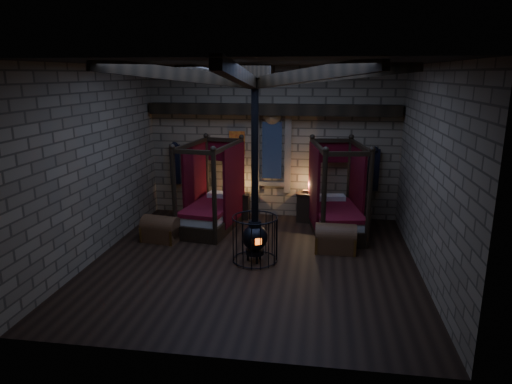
# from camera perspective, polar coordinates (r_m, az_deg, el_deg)

# --- Properties ---
(room) EXTENTS (7.02, 7.02, 4.29)m
(room) POSITION_cam_1_polar(r_m,az_deg,el_deg) (9.36, -0.27, 13.02)
(room) COLOR black
(room) RESTS_ON ground
(bed_left) EXTENTS (1.44, 2.32, 2.29)m
(bed_left) POSITION_cam_1_polar(r_m,az_deg,el_deg) (12.11, -5.50, -1.95)
(bed_left) COLOR black
(bed_left) RESTS_ON ground
(bed_right) EXTENTS (1.52, 2.37, 2.31)m
(bed_right) POSITION_cam_1_polar(r_m,az_deg,el_deg) (11.90, 9.95, -2.38)
(bed_right) COLOR black
(bed_right) RESTS_ON ground
(trunk_left) EXTENTS (0.97, 0.71, 0.65)m
(trunk_left) POSITION_cam_1_polar(r_m,az_deg,el_deg) (11.47, -11.81, -4.61)
(trunk_left) COLOR #55321B
(trunk_left) RESTS_ON ground
(trunk_right) EXTENTS (0.93, 0.59, 0.68)m
(trunk_right) POSITION_cam_1_polar(r_m,az_deg,el_deg) (10.73, 9.90, -5.80)
(trunk_right) COLOR #55321B
(trunk_right) RESTS_ON ground
(nightstand_left) EXTENTS (0.47, 0.45, 0.89)m
(nightstand_left) POSITION_cam_1_polar(r_m,az_deg,el_deg) (12.91, -1.78, -1.71)
(nightstand_left) COLOR black
(nightstand_left) RESTS_ON ground
(nightstand_right) EXTENTS (0.58, 0.56, 0.89)m
(nightstand_right) POSITION_cam_1_polar(r_m,az_deg,el_deg) (12.74, 6.31, -1.82)
(nightstand_right) COLOR black
(nightstand_right) RESTS_ON ground
(stove) EXTENTS (1.00, 1.00, 4.05)m
(stove) POSITION_cam_1_polar(r_m,az_deg,el_deg) (9.92, -0.13, -5.34)
(stove) COLOR black
(stove) RESTS_ON ground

